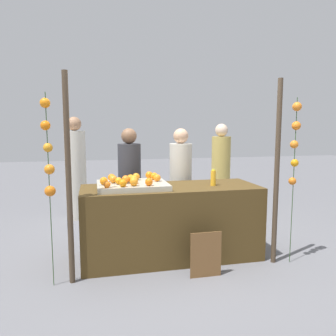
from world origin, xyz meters
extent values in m
plane|color=slate|center=(0.00, 0.00, 0.00)|extent=(24.00, 24.00, 0.00)
cube|color=#4C3819|center=(0.00, 0.00, 0.43)|extent=(2.08, 0.77, 0.86)
cube|color=#B2AD99|center=(-0.45, 0.01, 0.89)|extent=(0.79, 0.63, 0.06)
sphere|color=orange|center=(-0.75, -0.26, 0.96)|extent=(0.07, 0.07, 0.07)
sphere|color=orange|center=(-0.66, 0.03, 0.96)|extent=(0.09, 0.09, 0.09)
sphere|color=orange|center=(-0.58, -0.23, 0.96)|extent=(0.08, 0.08, 0.08)
sphere|color=orange|center=(-0.46, 0.06, 0.96)|extent=(0.09, 0.09, 0.09)
sphere|color=orange|center=(-0.17, 0.16, 0.96)|extent=(0.09, 0.09, 0.09)
sphere|color=orange|center=(-0.21, 0.25, 0.96)|extent=(0.09, 0.09, 0.09)
sphere|color=orange|center=(-0.38, 0.19, 0.96)|extent=(0.09, 0.09, 0.09)
sphere|color=orange|center=(-0.30, -0.23, 0.96)|extent=(0.09, 0.09, 0.09)
sphere|color=orange|center=(-0.53, -0.01, 0.96)|extent=(0.09, 0.09, 0.09)
sphere|color=orange|center=(-0.68, 0.15, 0.96)|extent=(0.09, 0.09, 0.09)
sphere|color=orange|center=(-0.61, -0.06, 0.96)|extent=(0.08, 0.08, 0.08)
sphere|color=orange|center=(-0.78, -0.07, 0.96)|extent=(0.09, 0.09, 0.09)
sphere|color=orange|center=(-0.44, -0.05, 0.96)|extent=(0.09, 0.09, 0.09)
sphere|color=orange|center=(-0.46, -0.20, 0.97)|extent=(0.09, 0.09, 0.09)
sphere|color=orange|center=(-0.16, 0.03, 0.96)|extent=(0.08, 0.08, 0.08)
cylinder|color=gold|center=(0.50, -0.06, 0.95)|extent=(0.06, 0.06, 0.18)
cylinder|color=yellow|center=(0.50, -0.06, 1.05)|extent=(0.03, 0.03, 0.02)
cube|color=brown|center=(0.23, -0.61, 0.23)|extent=(0.33, 0.01, 0.49)
cube|color=black|center=(0.23, -0.60, 0.23)|extent=(0.31, 0.02, 0.47)
cylinder|color=#333338|center=(-0.41, 0.70, 0.67)|extent=(0.31, 0.31, 1.33)
sphere|color=brown|center=(-0.41, 0.70, 1.43)|extent=(0.21, 0.21, 0.21)
cylinder|color=beige|center=(0.29, 0.65, 0.66)|extent=(0.31, 0.31, 1.33)
sphere|color=tan|center=(0.29, 0.65, 1.43)|extent=(0.21, 0.21, 0.21)
cylinder|color=beige|center=(-1.18, 1.99, 0.75)|extent=(0.35, 0.35, 1.49)
sphere|color=#A87A59|center=(-1.18, 1.99, 1.61)|extent=(0.23, 0.23, 0.23)
cylinder|color=tan|center=(1.27, 1.58, 0.70)|extent=(0.32, 0.32, 1.39)
sphere|color=beige|center=(1.27, 1.58, 1.50)|extent=(0.22, 0.22, 0.22)
cylinder|color=#473828|center=(-1.12, -0.42, 1.04)|extent=(0.06, 0.06, 2.08)
cylinder|color=#473828|center=(1.12, -0.42, 1.04)|extent=(0.06, 0.06, 2.08)
cylinder|color=#2D4C23|center=(-1.30, -0.45, 0.94)|extent=(0.01, 0.01, 1.87)
sphere|color=orange|center=(-1.30, -0.44, 1.77)|extent=(0.09, 0.09, 0.09)
sphere|color=orange|center=(-1.31, -0.46, 1.57)|extent=(0.09, 0.09, 0.09)
sphere|color=orange|center=(-1.29, -0.44, 1.36)|extent=(0.09, 0.09, 0.09)
sphere|color=orange|center=(-1.29, -0.45, 1.16)|extent=(0.10, 0.10, 0.10)
sphere|color=orange|center=(-1.29, -0.46, 0.95)|extent=(0.10, 0.10, 0.10)
cylinder|color=#2D4C23|center=(1.30, -0.47, 0.94)|extent=(0.01, 0.01, 1.87)
sphere|color=orange|center=(1.30, -0.48, 1.77)|extent=(0.10, 0.10, 0.10)
sphere|color=orange|center=(1.31, -0.46, 1.57)|extent=(0.10, 0.10, 0.10)
sphere|color=orange|center=(1.30, -0.46, 1.36)|extent=(0.09, 0.09, 0.09)
sphere|color=orange|center=(1.31, -0.47, 1.16)|extent=(0.09, 0.09, 0.09)
sphere|color=orange|center=(1.30, -0.46, 0.95)|extent=(0.09, 0.09, 0.09)
camera|label=1|loc=(-0.88, -3.69, 1.55)|focal=34.98mm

